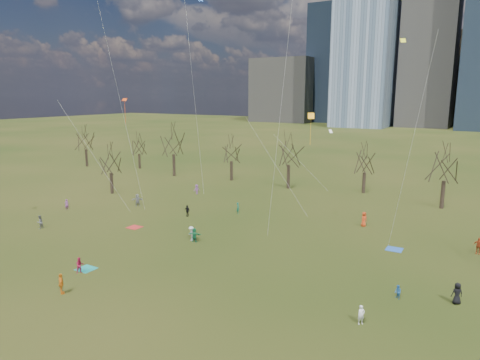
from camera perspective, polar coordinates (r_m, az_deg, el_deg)
The scene contains 22 objects.
ground at distance 37.32m, azimuth -9.70°, elevation -13.79°, with size 500.00×500.00×0.00m, color black.
downtown_skyline at distance 238.60m, azimuth 25.55°, elevation 15.88°, with size 212.50×78.00×118.00m.
bare_tree_row at distance 67.29m, azimuth 10.95°, elevation 2.91°, with size 113.04×29.80×9.50m.
blanket_teal at distance 42.50m, azimuth -19.82°, elevation -11.09°, with size 1.60×1.50×0.03m, color #178A80.
blanket_navy at distance 47.56m, azimuth 19.87°, elevation -8.68°, with size 1.60×1.50×0.03m, color #2452AC.
blanket_crimson at distance 53.39m, azimuth -13.89°, elevation -6.14°, with size 1.60×1.50×0.03m, color red.
person_1 at distance 32.29m, azimuth 15.85°, elevation -16.90°, with size 0.51×0.33×1.40m, color silver.
person_2 at distance 41.53m, azimuth -20.57°, elevation -10.60°, with size 0.72×0.56×1.48m, color #A5173A.
person_4 at distance 38.01m, azimuth -22.74°, elevation -12.65°, with size 1.01×0.42×1.72m, color orange.
person_5 at distance 46.96m, azimuth -6.10°, elevation -7.31°, with size 1.45×0.46×1.56m, color #186F40.
person_6 at distance 37.56m, azimuth 26.97°, elevation -13.33°, with size 0.83×0.54×1.70m, color black.
person_7 at distance 64.11m, azimuth -22.12°, elevation -3.03°, with size 0.55×0.36×1.52m, color #954A92.
person_8 at distance 36.71m, azimuth 20.31°, elevation -13.84°, with size 0.55×0.43×1.13m, color #2867B0.
person_9 at distance 47.43m, azimuth -6.51°, elevation -7.09°, with size 1.04×0.60×1.62m, color silver.
person_10 at distance 49.48m, azimuth 29.19°, elevation -7.67°, with size 1.01×0.42×1.72m, color #A83818.
person_11 at distance 63.05m, azimuth -13.51°, elevation -2.61°, with size 1.65×0.53×1.78m, color slate.
person_12 at distance 54.12m, azimuth 16.19°, elevation -5.04°, with size 0.88×0.57×1.81m, color red.
person_13 at distance 57.57m, azimuth -0.27°, elevation -3.75°, with size 0.55×0.36×1.50m, color #176951.
person_14 at distance 56.56m, azimuth -25.13°, elevation -5.09°, with size 0.77×0.60×1.59m, color slate.
person_15 at distance 69.02m, azimuth -5.80°, elevation -1.24°, with size 1.01×0.58×1.56m, color #8C4C99.
person_16 at distance 56.67m, azimuth -7.05°, elevation -4.09°, with size 0.88×0.37×1.51m, color black.
kites_airborne at distance 45.43m, azimuth 3.54°, elevation 10.11°, with size 62.95×38.72×36.36m.
Camera 1 is at (22.19, -25.54, 15.75)m, focal length 32.00 mm.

